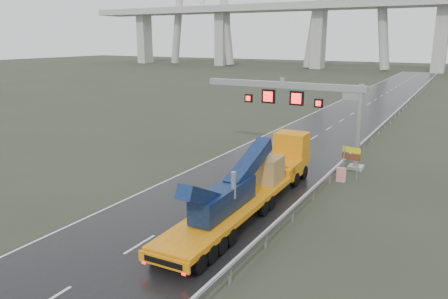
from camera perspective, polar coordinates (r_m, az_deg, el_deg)
The scene contains 7 objects.
ground at distance 25.93m, azimuth -8.07°, elevation -10.49°, with size 400.00×400.00×0.00m, color #2B3122.
road at distance 61.31m, azimuth 15.10°, elevation 3.67°, with size 11.00×200.00×0.02m, color black.
guardrail at distance 50.33m, azimuth 19.01°, elevation 1.94°, with size 0.20×140.00×1.40m, color gray, non-canonical shape.
sign_gantry at distance 38.97m, azimuth 10.47°, elevation 6.41°, with size 14.90×1.20×7.42m.
heavy_haul_truck at distance 29.32m, azimuth 4.46°, elevation -3.86°, with size 3.19×18.65×4.36m.
exit_sign_pair at distance 35.60m, azimuth 16.26°, elevation -0.87°, with size 1.50×0.47×2.63m.
striped_barrier at distance 35.04m, azimuth 15.05°, elevation -3.20°, with size 0.67×0.36×1.13m, color red.
Camera 1 is at (14.49, -18.58, 10.82)m, focal length 35.00 mm.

